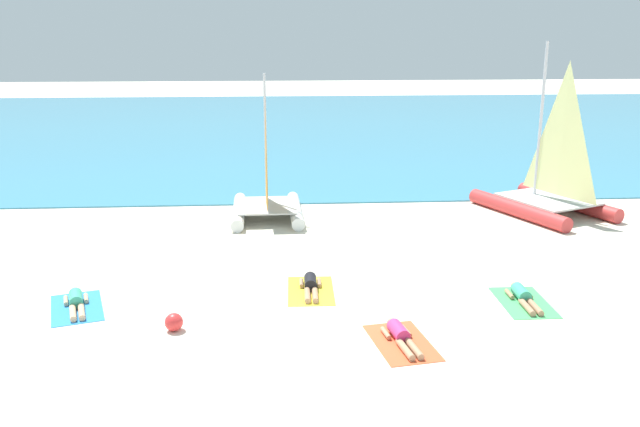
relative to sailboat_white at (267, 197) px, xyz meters
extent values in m
plane|color=beige|center=(1.50, 1.40, -0.70)|extent=(120.00, 120.00, 0.00)
cube|color=teal|center=(1.50, 21.69, -0.68)|extent=(120.00, 40.00, 0.05)
cylinder|color=white|center=(-0.95, 0.09, -0.50)|extent=(0.48, 3.63, 0.41)
cylinder|color=white|center=(0.95, 0.13, -0.50)|extent=(0.48, 3.63, 0.41)
cube|color=silver|center=(0.00, -0.06, -0.26)|extent=(1.94, 2.36, 0.05)
cylinder|color=silver|center=(-0.01, 0.46, 1.87)|extent=(0.09, 0.09, 4.31)
pyramid|color=orange|center=(0.01, -0.40, 1.74)|extent=(0.09, 1.90, 3.62)
cylinder|color=#CC3838|center=(8.39, -0.43, -0.45)|extent=(2.20, 4.23, 0.50)
cylinder|color=#CC3838|center=(10.50, 0.48, -0.45)|extent=(2.20, 4.23, 0.50)
cube|color=silver|center=(9.53, -0.17, -0.17)|extent=(3.22, 3.49, 0.06)
cylinder|color=silver|center=(9.28, 0.40, 2.41)|extent=(0.10, 0.10, 5.22)
pyramid|color=#EAEA99|center=(9.69, -0.55, 2.25)|extent=(0.97, 2.14, 4.39)
cube|color=#338CD8|center=(-4.26, -7.34, -0.70)|extent=(1.61, 2.14, 0.01)
cylinder|color=#3FB28C|center=(-4.32, -7.15, -0.54)|extent=(0.47, 0.68, 0.30)
sphere|color=#D8AD84|center=(-4.44, -6.75, -0.54)|extent=(0.22, 0.22, 0.22)
cylinder|color=#D8AD84|center=(-4.21, -7.79, -0.62)|extent=(0.36, 0.79, 0.14)
cylinder|color=#D8AD84|center=(-4.04, -7.74, -0.62)|extent=(0.36, 0.79, 0.14)
cylinder|color=#D8AD84|center=(-4.57, -7.06, -0.63)|extent=(0.23, 0.46, 0.10)
cylinder|color=#D8AD84|center=(-4.15, -6.93, -0.63)|extent=(0.23, 0.46, 0.10)
cube|color=yellow|center=(1.10, -6.66, -0.70)|extent=(1.15, 1.93, 0.01)
cylinder|color=black|center=(1.10, -6.46, -0.54)|extent=(0.32, 0.63, 0.30)
sphere|color=tan|center=(1.11, -6.05, -0.54)|extent=(0.22, 0.22, 0.22)
cylinder|color=tan|center=(1.00, -7.11, -0.62)|extent=(0.16, 0.78, 0.14)
cylinder|color=tan|center=(1.18, -7.11, -0.62)|extent=(0.16, 0.78, 0.14)
cylinder|color=tan|center=(0.89, -6.30, -0.63)|extent=(0.11, 0.45, 0.10)
cylinder|color=tan|center=(1.33, -6.31, -0.63)|extent=(0.11, 0.45, 0.10)
cube|color=#EA5933|center=(2.78, -9.57, -0.70)|extent=(1.39, 2.05, 0.01)
cylinder|color=#D83372|center=(2.75, -9.38, -0.54)|extent=(0.40, 0.66, 0.30)
sphere|color=tan|center=(2.68, -8.97, -0.54)|extent=(0.22, 0.22, 0.22)
cylinder|color=tan|center=(2.77, -10.03, -0.62)|extent=(0.27, 0.79, 0.14)
cylinder|color=tan|center=(2.94, -10.00, -0.62)|extent=(0.27, 0.79, 0.14)
cylinder|color=tan|center=(2.51, -9.26, -0.63)|extent=(0.17, 0.46, 0.10)
cylinder|color=tan|center=(2.94, -9.19, -0.63)|extent=(0.17, 0.46, 0.10)
cube|color=#4CB266|center=(5.98, -7.70, -0.70)|extent=(1.11, 1.91, 0.01)
cylinder|color=#3FB28C|center=(5.98, -7.50, -0.54)|extent=(0.30, 0.62, 0.30)
sphere|color=tan|center=(5.99, -7.10, -0.54)|extent=(0.22, 0.22, 0.22)
cylinder|color=tan|center=(5.89, -8.15, -0.62)|extent=(0.15, 0.78, 0.14)
cylinder|color=tan|center=(6.07, -8.16, -0.62)|extent=(0.15, 0.78, 0.14)
cylinder|color=tan|center=(5.76, -7.35, -0.63)|extent=(0.10, 0.45, 0.10)
cylinder|color=tan|center=(6.20, -7.35, -0.63)|extent=(0.10, 0.45, 0.10)
sphere|color=red|center=(-1.88, -8.69, -0.51)|extent=(0.38, 0.38, 0.38)
camera|label=1|loc=(0.30, -21.92, 5.42)|focal=38.04mm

